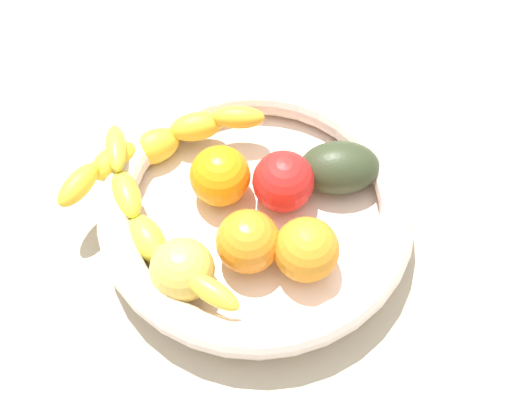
# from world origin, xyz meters

# --- Properties ---
(kitchen_counter) EXTENTS (1.20, 1.20, 0.03)m
(kitchen_counter) POSITION_xyz_m (0.00, 0.00, 0.01)
(kitchen_counter) COLOR #B8AF99
(kitchen_counter) RESTS_ON ground
(fruit_bowl) EXTENTS (0.34, 0.34, 0.06)m
(fruit_bowl) POSITION_xyz_m (0.00, 0.00, 0.06)
(fruit_bowl) COLOR silver
(fruit_bowl) RESTS_ON kitchen_counter
(banana_draped_left) EXTENTS (0.27, 0.06, 0.06)m
(banana_draped_left) POSITION_xyz_m (-0.03, -0.11, 0.08)
(banana_draped_left) COLOR yellow
(banana_draped_left) RESTS_ON fruit_bowl
(banana_draped_right) EXTENTS (0.09, 0.25, 0.06)m
(banana_draped_right) POSITION_xyz_m (-0.12, -0.05, 0.08)
(banana_draped_right) COLOR yellow
(banana_draped_right) RESTS_ON fruit_bowl
(orange_front) EXTENTS (0.07, 0.07, 0.07)m
(orange_front) POSITION_xyz_m (0.04, -0.04, 0.09)
(orange_front) COLOR orange
(orange_front) RESTS_ON fruit_bowl
(orange_mid_left) EXTENTS (0.07, 0.07, 0.07)m
(orange_mid_left) POSITION_xyz_m (0.08, 0.01, 0.09)
(orange_mid_left) COLOR orange
(orange_mid_left) RESTS_ON fruit_bowl
(orange_mid_right) EXTENTS (0.07, 0.07, 0.07)m
(orange_mid_right) POSITION_xyz_m (-0.04, -0.02, 0.09)
(orange_mid_right) COLOR orange
(orange_mid_right) RESTS_ON fruit_bowl
(tomato_red) EXTENTS (0.07, 0.07, 0.07)m
(tomato_red) POSITION_xyz_m (-0.00, 0.04, 0.09)
(tomato_red) COLOR red
(tomato_red) RESTS_ON fruit_bowl
(apple_yellow) EXTENTS (0.06, 0.06, 0.06)m
(apple_yellow) POSITION_xyz_m (0.03, -0.11, 0.09)
(apple_yellow) COLOR #E9C453
(apple_yellow) RESTS_ON fruit_bowl
(avocado_dark) EXTENTS (0.10, 0.11, 0.06)m
(avocado_dark) POSITION_xyz_m (0.02, 0.10, 0.08)
(avocado_dark) COLOR #333D25
(avocado_dark) RESTS_ON fruit_bowl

